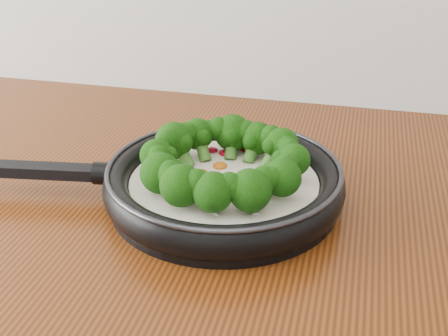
# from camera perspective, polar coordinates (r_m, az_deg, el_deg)

# --- Properties ---
(skillet) EXTENTS (0.51, 0.36, 0.09)m
(skillet) POSITION_cam_1_polar(r_m,az_deg,el_deg) (0.76, -0.27, -0.94)
(skillet) COLOR black
(skillet) RESTS_ON counter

